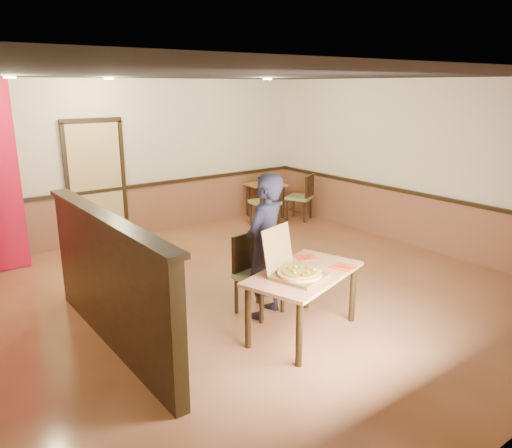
{
  "coord_description": "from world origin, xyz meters",
  "views": [
    {
      "loc": [
        -3.68,
        -4.95,
        2.7
      ],
      "look_at": [
        0.05,
        0.0,
        0.96
      ],
      "focal_mm": 35.0,
      "sensor_mm": 36.0,
      "label": 1
    }
  ],
  "objects": [
    {
      "name": "ceiling",
      "position": [
        0.0,
        0.0,
        2.8
      ],
      "size": [
        7.0,
        7.0,
        0.0
      ],
      "primitive_type": "plane",
      "rotation": [
        3.14,
        0.0,
        0.0
      ],
      "color": "black",
      "rests_on": "wall_back"
    },
    {
      "name": "wall_right",
      "position": [
        3.5,
        0.0,
        1.4
      ],
      "size": [
        0.0,
        7.0,
        7.0
      ],
      "primitive_type": "plane",
      "rotation": [
        1.57,
        0.0,
        -1.57
      ],
      "color": "beige",
      "rests_on": "floor"
    },
    {
      "name": "side_chair_left",
      "position": [
        2.13,
        2.43,
        0.54
      ],
      "size": [
        0.54,
        0.54,
        0.99
      ],
      "rotation": [
        0.0,
        0.0,
        3.03
      ],
      "color": "olive",
      "rests_on": "floor"
    },
    {
      "name": "chair_rail_right",
      "position": [
        3.45,
        0.0,
        0.92
      ],
      "size": [
        0.06,
        7.0,
        0.06
      ],
      "primitive_type": "cube",
      "color": "black",
      "rests_on": "wall_right"
    },
    {
      "name": "wainscot_right",
      "position": [
        3.47,
        0.0,
        0.45
      ],
      "size": [
        0.04,
        7.0,
        0.9
      ],
      "primitive_type": "cube",
      "color": "brown",
      "rests_on": "floor"
    },
    {
      "name": "side_chair_right",
      "position": [
        3.08,
        2.44,
        0.51
      ],
      "size": [
        0.63,
        0.63,
        0.94
      ],
      "rotation": [
        0.0,
        0.0,
        3.63
      ],
      "color": "olive",
      "rests_on": "floor"
    },
    {
      "name": "back_door",
      "position": [
        -0.8,
        3.46,
        1.05
      ],
      "size": [
        0.9,
        0.06,
        2.1
      ],
      "primitive_type": "cube",
      "color": "tan",
      "rests_on": "wall_back"
    },
    {
      "name": "spot_b",
      "position": [
        -0.8,
        2.5,
        2.78
      ],
      "size": [
        0.14,
        0.14,
        0.02
      ],
      "primitive_type": "cylinder",
      "color": "#FFEEB2",
      "rests_on": "ceiling"
    },
    {
      "name": "diner",
      "position": [
        -0.26,
        -0.58,
        0.87
      ],
      "size": [
        0.74,
        0.62,
        1.74
      ],
      "primitive_type": "imported",
      "rotation": [
        0.0,
        0.0,
        3.52
      ],
      "color": "black",
      "rests_on": "floor"
    },
    {
      "name": "wall_back",
      "position": [
        0.0,
        3.5,
        1.4
      ],
      "size": [
        7.0,
        0.0,
        7.0
      ],
      "primitive_type": "plane",
      "rotation": [
        1.57,
        0.0,
        0.0
      ],
      "color": "beige",
      "rests_on": "floor"
    },
    {
      "name": "pizza",
      "position": [
        -0.37,
        -1.32,
        0.78
      ],
      "size": [
        0.59,
        0.59,
        0.03
      ],
      "primitive_type": "cylinder",
      "rotation": [
        0.0,
        0.0,
        -0.32
      ],
      "color": "gold",
      "rests_on": "pizza_box"
    },
    {
      "name": "chair_rail_back",
      "position": [
        0.0,
        3.45,
        0.92
      ],
      "size": [
        7.0,
        0.06,
        0.06
      ],
      "primitive_type": "cube",
      "color": "black",
      "rests_on": "wall_back"
    },
    {
      "name": "napkin_near",
      "position": [
        0.23,
        -1.37,
        0.74
      ],
      "size": [
        0.29,
        0.29,
        0.01
      ],
      "rotation": [
        0.0,
        0.0,
        0.22
      ],
      "color": "red",
      "rests_on": "main_table"
    },
    {
      "name": "side_table",
      "position": [
        2.59,
        3.05,
        0.54
      ],
      "size": [
        0.7,
        0.7,
        0.72
      ],
      "rotation": [
        0.0,
        0.0,
        -0.04
      ],
      "color": "tan",
      "rests_on": "floor"
    },
    {
      "name": "spot_a",
      "position": [
        -2.3,
        1.8,
        2.78
      ],
      "size": [
        0.14,
        0.14,
        0.02
      ],
      "primitive_type": "cylinder",
      "color": "#FFEEB2",
      "rests_on": "ceiling"
    },
    {
      "name": "floor",
      "position": [
        0.0,
        0.0,
        0.0
      ],
      "size": [
        7.0,
        7.0,
        0.0
      ],
      "primitive_type": "plane",
      "color": "#AC6A43",
      "rests_on": "ground"
    },
    {
      "name": "pizza_box",
      "position": [
        -0.39,
        -1.27,
        0.8
      ],
      "size": [
        0.62,
        0.68,
        0.51
      ],
      "rotation": [
        0.0,
        0.0,
        0.27
      ],
      "color": "brown",
      "rests_on": "main_table"
    },
    {
      "name": "booth_partition",
      "position": [
        -2.0,
        -0.2,
        0.74
      ],
      "size": [
        0.2,
        3.1,
        1.44
      ],
      "color": "black",
      "rests_on": "floor"
    },
    {
      "name": "diner_chair",
      "position": [
        -0.3,
        -0.43,
        0.53
      ],
      "size": [
        0.57,
        0.57,
        0.97
      ],
      "rotation": [
        0.0,
        0.0,
        0.21
      ],
      "color": "olive",
      "rests_on": "floor"
    },
    {
      "name": "spot_c",
      "position": [
        1.4,
        1.5,
        2.78
      ],
      "size": [
        0.14,
        0.14,
        0.02
      ],
      "primitive_type": "cylinder",
      "color": "#FFEEB2",
      "rests_on": "ceiling"
    },
    {
      "name": "main_table",
      "position": [
        -0.22,
        -1.22,
        0.63
      ],
      "size": [
        1.54,
        1.15,
        0.73
      ],
      "rotation": [
        0.0,
        0.0,
        0.3
      ],
      "color": "tan",
      "rests_on": "floor"
    },
    {
      "name": "condiment",
      "position": [
        2.57,
        2.92,
        0.79
      ],
      "size": [
        0.06,
        0.06,
        0.14
      ],
      "primitive_type": "cylinder",
      "color": "brown",
      "rests_on": "side_table"
    },
    {
      "name": "napkin_far",
      "position": [
        0.12,
        -0.88,
        0.74
      ],
      "size": [
        0.29,
        0.29,
        0.01
      ],
      "rotation": [
        0.0,
        0.0,
        -0.4
      ],
      "color": "red",
      "rests_on": "main_table"
    },
    {
      "name": "wainscot_back",
      "position": [
        0.0,
        3.47,
        0.45
      ],
      "size": [
        7.0,
        0.04,
        0.9
      ],
      "primitive_type": "cube",
      "color": "brown",
      "rests_on": "floor"
    }
  ]
}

